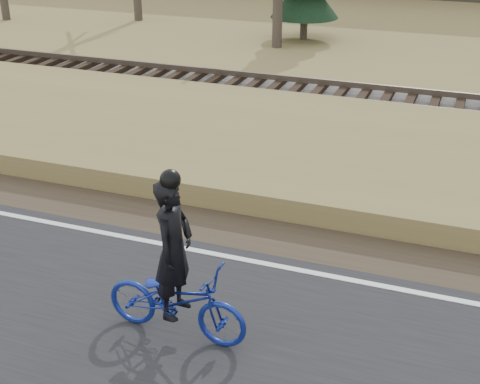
% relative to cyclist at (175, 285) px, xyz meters
% --- Properties ---
extents(ground, '(120.00, 120.00, 0.00)m').
position_rel_cyclist_xyz_m(ground, '(-0.69, 1.90, -0.82)').
color(ground, olive).
rests_on(ground, ground).
extents(road, '(120.00, 6.00, 0.06)m').
position_rel_cyclist_xyz_m(road, '(-0.69, -0.60, -0.79)').
color(road, black).
rests_on(road, ground).
extents(edge_line, '(120.00, 0.12, 0.01)m').
position_rel_cyclist_xyz_m(edge_line, '(-0.69, 2.10, -0.75)').
color(edge_line, silver).
rests_on(edge_line, road).
extents(shoulder, '(120.00, 1.60, 0.04)m').
position_rel_cyclist_xyz_m(shoulder, '(-0.69, 3.10, -0.80)').
color(shoulder, '#473A2B').
rests_on(shoulder, ground).
extents(embankment, '(120.00, 5.00, 0.44)m').
position_rel_cyclist_xyz_m(embankment, '(-0.69, 6.10, -0.60)').
color(embankment, olive).
rests_on(embankment, ground).
extents(ballast, '(120.00, 3.00, 0.45)m').
position_rel_cyclist_xyz_m(ballast, '(-0.69, 9.90, -0.59)').
color(ballast, slate).
rests_on(ballast, ground).
extents(railroad, '(120.00, 2.40, 0.29)m').
position_rel_cyclist_xyz_m(railroad, '(-0.69, 9.90, -0.29)').
color(railroad, black).
rests_on(railroad, ballast).
extents(cyclist, '(2.01, 0.75, 2.38)m').
position_rel_cyclist_xyz_m(cyclist, '(0.00, 0.00, 0.00)').
color(cyclist, navy).
rests_on(cyclist, road).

